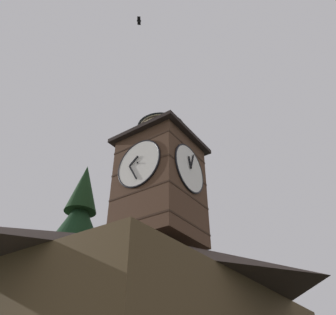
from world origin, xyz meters
The scene contains 5 objects.
clock_tower centered at (-1.15, -2.99, 11.97)m, with size 4.66×4.66×9.18m.
pine_tree_behind centered at (-1.30, -9.87, 6.09)m, with size 7.29×7.29×15.33m.
pine_tree_aside centered at (-8.18, -5.38, 6.06)m, with size 5.56×5.56×14.30m.
moon centered at (-19.51, -42.84, 14.29)m, with size 1.91×1.91×1.91m.
flying_bird_high centered at (4.21, -0.71, 18.78)m, with size 0.52×0.45×0.14m.
Camera 1 is at (12.05, 6.68, 2.26)m, focal length 34.57 mm.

